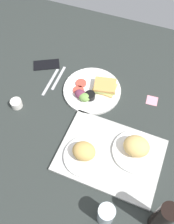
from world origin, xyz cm
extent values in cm
cube|color=#282D2B|center=(0.00, 0.00, -1.50)|extent=(190.00, 150.00, 3.00)
cube|color=#B2B2AD|center=(-15.00, 18.87, 0.80)|extent=(46.02, 34.41, 1.60)
cylinder|color=white|center=(-25.00, 13.87, 2.30)|extent=(20.62, 20.62, 1.40)
ellipsoid|color=#DBB266|center=(-24.69, 13.58, 6.91)|extent=(11.47, 9.90, 7.82)
cylinder|color=white|center=(-5.00, 23.87, 2.30)|extent=(19.09, 19.09, 1.40)
ellipsoid|color=tan|center=(-4.24, 23.44, 6.46)|extent=(10.15, 8.77, 6.92)
cylinder|color=white|center=(4.90, -12.36, 0.80)|extent=(29.91, 29.91, 1.60)
cube|color=#DBB266|center=(-1.08, -15.05, 2.30)|extent=(11.42, 9.52, 1.40)
cube|color=#B2C66B|center=(-1.08, -15.05, 3.50)|extent=(12.77, 11.28, 1.00)
cube|color=tan|center=(-1.08, -15.05, 4.70)|extent=(12.62, 11.07, 1.40)
cylinder|color=#D14738|center=(11.63, -13.86, 2.00)|extent=(5.60, 5.60, 0.80)
cylinder|color=#D14738|center=(11.18, -9.07, 2.00)|extent=(5.60, 5.60, 0.80)
cylinder|color=black|center=(4.15, -7.13, 3.10)|extent=(5.20, 5.20, 3.00)
cylinder|color=#EFEACC|center=(4.15, -7.13, 4.20)|extent=(4.26, 4.26, 0.60)
ellipsoid|color=#729E4C|center=(6.39, -5.18, 3.40)|extent=(6.00, 4.80, 3.60)
ellipsoid|color=#6B2D47|center=(9.08, -6.38, 3.40)|extent=(6.00, 4.80, 3.60)
cylinder|color=silver|center=(-21.03, 44.42, 6.05)|extent=(6.50, 6.50, 12.11)
cylinder|color=black|center=(-40.17, 39.36, 11.00)|extent=(6.40, 6.40, 22.00)
cylinder|color=silver|center=(37.18, 9.43, 2.00)|extent=(5.60, 5.60, 4.00)
cube|color=#B7B7BC|center=(24.90, -14.36, 0.25)|extent=(1.40, 17.00, 0.50)
cube|color=#B7B7BC|center=(27.90, -10.36, 0.25)|extent=(1.53, 19.01, 0.50)
cube|color=black|center=(35.15, -20.77, 0.40)|extent=(16.10, 13.02, 0.80)
cube|color=pink|center=(-25.88, -17.46, 0.06)|extent=(5.90, 5.90, 0.12)
camera|label=1|loc=(-21.19, 65.19, 108.96)|focal=41.64mm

